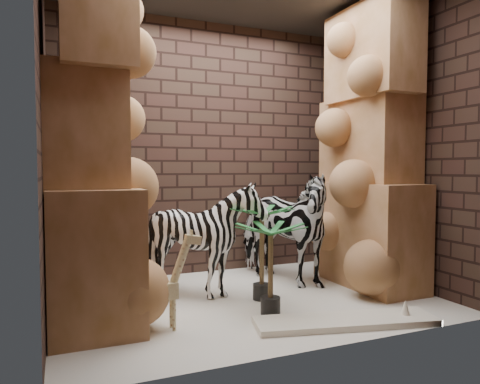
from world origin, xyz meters
name	(u,v)px	position (x,y,z in m)	size (l,w,h in m)	color
floor	(248,300)	(0.00, 0.00, 0.00)	(3.50, 3.50, 0.00)	white
wall_back	(206,148)	(0.00, 1.25, 1.50)	(3.50, 3.50, 0.00)	#321E19
wall_front	(322,132)	(0.00, -1.25, 1.50)	(3.50, 3.50, 0.00)	#321E19
wall_left	(44,137)	(-1.75, 0.00, 1.50)	(3.00, 3.00, 0.00)	#321E19
wall_right	(394,146)	(1.75, 0.00, 1.50)	(3.00, 3.00, 0.00)	#321E19
rock_pillar_left	(91,138)	(-1.40, 0.00, 1.50)	(0.68, 1.30, 3.00)	tan
rock_pillar_right	(370,146)	(1.42, 0.00, 1.50)	(0.58, 1.25, 3.00)	tan
zebra_right	(280,218)	(0.58, 0.44, 0.71)	(0.65, 1.21, 1.43)	white
zebra_left	(205,245)	(-0.35, 0.25, 0.51)	(0.91, 1.13, 1.02)	white
giraffe_toy	(160,280)	(-0.95, -0.49, 0.40)	(0.41, 0.14, 0.79)	beige
palm_front	(262,252)	(0.13, -0.04, 0.46)	(0.36, 0.36, 0.91)	#0F4D20
palm_back	(271,268)	(0.01, -0.46, 0.40)	(0.36, 0.36, 0.80)	#0F4D20
surfboard	(346,321)	(0.47, -0.91, 0.03)	(1.48, 0.36, 0.05)	white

